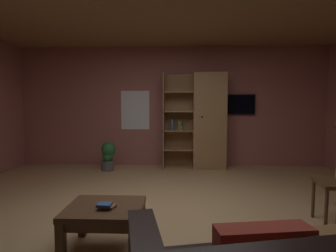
{
  "coord_description": "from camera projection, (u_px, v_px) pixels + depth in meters",
  "views": [
    {
      "loc": [
        0.13,
        -3.09,
        1.31
      ],
      "look_at": [
        0.0,
        0.4,
        1.05
      ],
      "focal_mm": 29.42,
      "sensor_mm": 36.0,
      "label": 1
    }
  ],
  "objects": [
    {
      "name": "wall_mounted_tv",
      "position": [
        237.0,
        105.0,
        5.88
      ],
      "size": [
        0.76,
        0.06,
        0.43
      ],
      "color": "black"
    },
    {
      "name": "wall_back",
      "position": [
        172.0,
        107.0,
        6.0
      ],
      "size": [
        6.72,
        0.06,
        2.58
      ],
      "primitive_type": "cube",
      "color": "#9E5B56",
      "rests_on": "ground"
    },
    {
      "name": "table_book_1",
      "position": [
        104.0,
        205.0,
        2.4
      ],
      "size": [
        0.13,
        0.11,
        0.02
      ],
      "primitive_type": "cube",
      "rotation": [
        0.0,
        0.0,
        -0.07
      ],
      "color": "#2D4C8C",
      "rests_on": "coffee_table"
    },
    {
      "name": "coffee_table",
      "position": [
        105.0,
        215.0,
        2.48
      ],
      "size": [
        0.68,
        0.59,
        0.41
      ],
      "color": "#4C331E",
      "rests_on": "ground"
    },
    {
      "name": "potted_floor_plant",
      "position": [
        108.0,
        155.0,
        5.53
      ],
      "size": [
        0.29,
        0.29,
        0.58
      ],
      "color": "#4C4C51",
      "rests_on": "ground"
    },
    {
      "name": "window_pane_back",
      "position": [
        135.0,
        110.0,
        6.0
      ],
      "size": [
        0.62,
        0.01,
        0.84
      ],
      "primitive_type": "cube",
      "color": "white"
    },
    {
      "name": "table_book_0",
      "position": [
        109.0,
        207.0,
        2.42
      ],
      "size": [
        0.13,
        0.12,
        0.03
      ],
      "primitive_type": "cube",
      "rotation": [
        0.0,
        0.0,
        -0.27
      ],
      "color": "brown",
      "rests_on": "coffee_table"
    },
    {
      "name": "floor",
      "position": [
        167.0,
        220.0,
        3.18
      ],
      "size": [
        6.6,
        5.79,
        0.02
      ],
      "primitive_type": "cube",
      "color": "tan",
      "rests_on": "ground"
    },
    {
      "name": "bookshelf_cabinet",
      "position": [
        205.0,
        121.0,
        5.73
      ],
      "size": [
        1.3,
        0.41,
        1.98
      ],
      "color": "#997047",
      "rests_on": "ground"
    }
  ]
}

